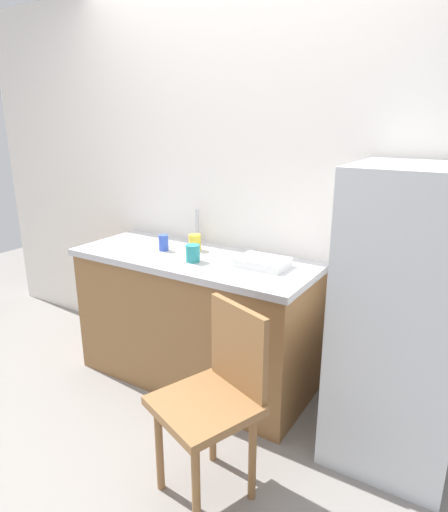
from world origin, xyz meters
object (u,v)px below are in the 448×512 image
at_px(cup_teal, 193,253).
at_px(cup_yellow, 195,242).
at_px(dish_tray, 263,262).
at_px(chair, 216,395).
at_px(cup_blue, 164,243).
at_px(refrigerator, 404,320).

height_order(cup_teal, cup_yellow, same).
height_order(dish_tray, cup_teal, cup_teal).
xyz_separation_m(chair, cup_yellow, (-0.68, 0.81, 0.41)).
distance_m(dish_tray, cup_blue, 0.69).
bearing_deg(cup_blue, cup_yellow, 34.05).
relative_size(refrigerator, cup_blue, 14.42).
distance_m(refrigerator, cup_teal, 1.19).
distance_m(cup_yellow, cup_blue, 0.20).
bearing_deg(cup_yellow, dish_tray, -7.38).
bearing_deg(dish_tray, cup_teal, -161.25).
relative_size(refrigerator, cup_teal, 14.48).
relative_size(dish_tray, cup_yellow, 2.75).
bearing_deg(cup_yellow, cup_blue, -145.95).
bearing_deg(cup_teal, dish_tray, 18.75).
distance_m(refrigerator, cup_yellow, 1.32).
distance_m(refrigerator, cup_blue, 1.48).
distance_m(dish_tray, cup_yellow, 0.53).
xyz_separation_m(refrigerator, cup_teal, (-1.18, -0.09, 0.17)).
xyz_separation_m(refrigerator, chair, (-0.63, -0.70, -0.24)).
xyz_separation_m(refrigerator, cup_blue, (-1.47, -0.00, 0.17)).
height_order(refrigerator, chair, refrigerator).
height_order(cup_yellow, cup_blue, same).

